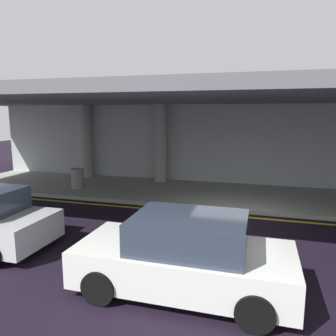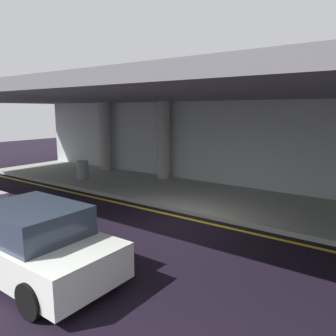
# 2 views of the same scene
# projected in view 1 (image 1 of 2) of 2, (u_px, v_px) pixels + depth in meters

# --- Properties ---
(ground_plane) EXTENTS (60.00, 60.00, 0.00)m
(ground_plane) POSITION_uv_depth(u_px,v_px,m) (237.00, 223.00, 10.15)
(ground_plane) COLOR black
(sidewalk) EXTENTS (26.00, 4.20, 0.15)m
(sidewalk) POSITION_uv_depth(u_px,v_px,m) (243.00, 196.00, 13.07)
(sidewalk) COLOR #9BA293
(sidewalk) RESTS_ON ground
(lane_stripe_yellow) EXTENTS (26.00, 0.14, 0.01)m
(lane_stripe_yellow) POSITION_uv_depth(u_px,v_px,m) (238.00, 217.00, 10.76)
(lane_stripe_yellow) COLOR yellow
(lane_stripe_yellow) RESTS_ON ground
(support_column_far_left) EXTENTS (0.63, 0.63, 3.65)m
(support_column_far_left) POSITION_uv_depth(u_px,v_px,m) (85.00, 141.00, 16.52)
(support_column_far_left) COLOR #9E9D99
(support_column_far_left) RESTS_ON sidewalk
(support_column_left_mid) EXTENTS (0.63, 0.63, 3.65)m
(support_column_left_mid) POSITION_uv_depth(u_px,v_px,m) (160.00, 143.00, 15.42)
(support_column_left_mid) COLOR #9E9E93
(support_column_left_mid) RESTS_ON sidewalk
(ceiling_overhang) EXTENTS (28.00, 13.20, 0.30)m
(ceiling_overhang) POSITION_uv_depth(u_px,v_px,m) (246.00, 98.00, 11.95)
(ceiling_overhang) COLOR slate
(ceiling_overhang) RESTS_ON support_column_far_left
(terminal_back_wall) EXTENTS (26.00, 0.30, 3.80)m
(terminal_back_wall) POSITION_uv_depth(u_px,v_px,m) (247.00, 146.00, 14.90)
(terminal_back_wall) COLOR #ADB5B7
(terminal_back_wall) RESTS_ON ground
(car_white) EXTENTS (4.10, 1.92, 1.50)m
(car_white) POSITION_uv_depth(u_px,v_px,m) (185.00, 256.00, 6.17)
(car_white) COLOR white
(car_white) RESTS_ON ground
(trash_bin_steel) EXTENTS (0.56, 0.56, 0.85)m
(trash_bin_steel) POSITION_uv_depth(u_px,v_px,m) (78.00, 178.00, 14.19)
(trash_bin_steel) COLOR gray
(trash_bin_steel) RESTS_ON sidewalk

